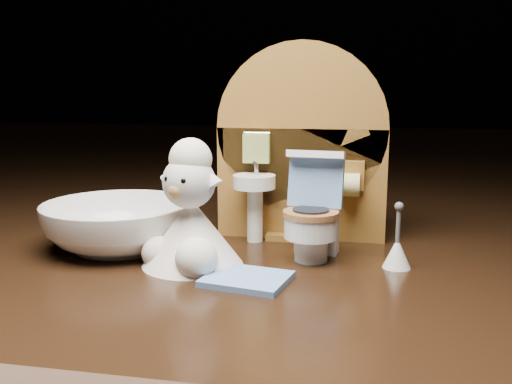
% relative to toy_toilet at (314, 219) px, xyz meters
% --- Properties ---
extents(backdrop_panel, '(0.13, 0.05, 0.15)m').
position_rel_toy_toilet_xyz_m(backdrop_panel, '(-0.02, 0.05, 0.04)').
color(backdrop_panel, '#926125').
rests_on(backdrop_panel, ground).
extents(toy_toilet, '(0.04, 0.05, 0.08)m').
position_rel_toy_toilet_xyz_m(toy_toilet, '(0.00, 0.00, 0.00)').
color(toy_toilet, white).
rests_on(toy_toilet, ground).
extents(bath_mat, '(0.06, 0.05, 0.00)m').
position_rel_toy_toilet_xyz_m(bath_mat, '(-0.03, -0.06, -0.03)').
color(bath_mat, '#6994CD').
rests_on(bath_mat, ground).
extents(toilet_brush, '(0.02, 0.02, 0.04)m').
position_rel_toy_toilet_xyz_m(toilet_brush, '(0.06, -0.01, -0.02)').
color(toilet_brush, white).
rests_on(toilet_brush, ground).
extents(plush_lamb, '(0.07, 0.07, 0.09)m').
position_rel_toy_toilet_xyz_m(plush_lamb, '(-0.08, -0.03, 0.00)').
color(plush_lamb, white).
rests_on(plush_lamb, ground).
extents(ceramic_bowl, '(0.14, 0.14, 0.03)m').
position_rel_toy_toilet_xyz_m(ceramic_bowl, '(-0.14, -0.01, -0.01)').
color(ceramic_bowl, white).
rests_on(ceramic_bowl, ground).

